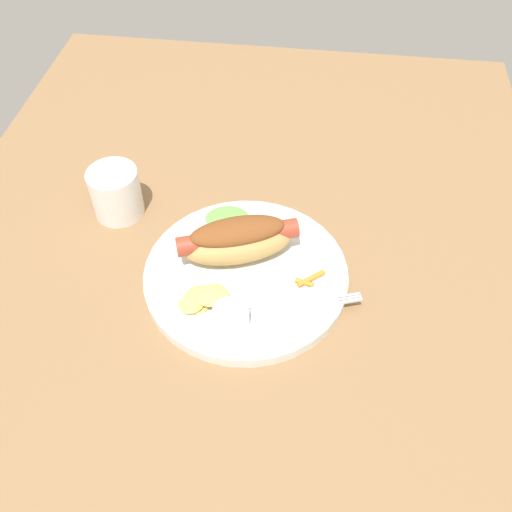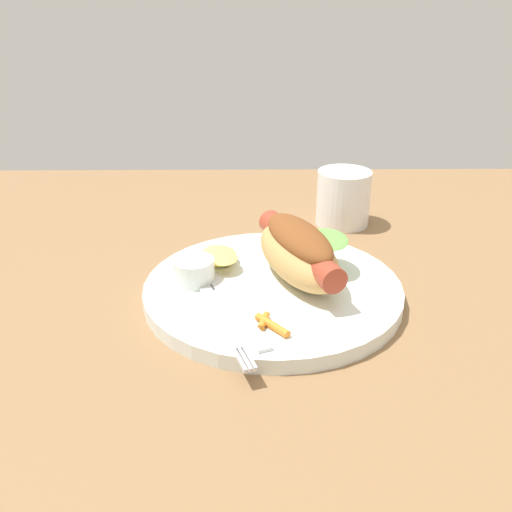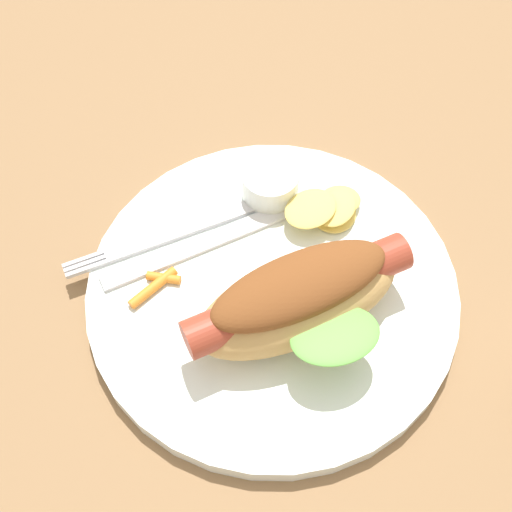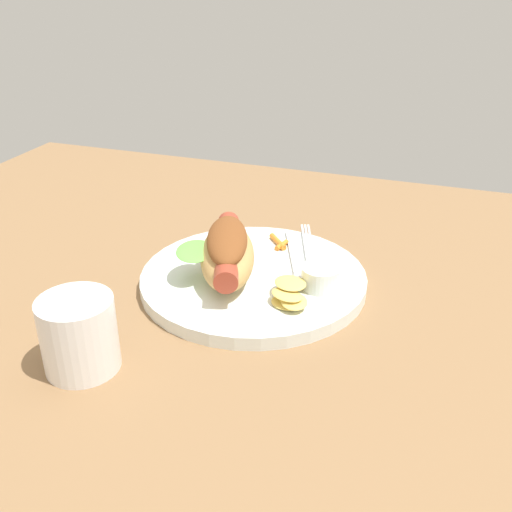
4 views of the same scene
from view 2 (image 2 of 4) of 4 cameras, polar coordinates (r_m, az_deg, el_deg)
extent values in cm
cube|color=olive|center=(63.51, 3.33, -4.14)|extent=(120.00, 90.00, 1.80)
cylinder|color=white|center=(61.31, 1.68, -3.45)|extent=(27.49, 27.49, 1.60)
ellipsoid|color=tan|center=(60.82, 4.29, -0.14)|extent=(11.23, 16.29, 5.24)
cylinder|color=#A33D28|center=(60.43, 4.32, 0.65)|extent=(8.24, 16.28, 2.70)
ellipsoid|color=brown|center=(59.93, 4.36, 1.70)|extent=(8.95, 13.62, 2.84)
ellipsoid|color=#6BB74C|center=(62.88, 7.13, 1.68)|extent=(5.54, 6.76, 0.86)
cylinder|color=white|center=(61.11, -6.28, -1.46)|extent=(4.52, 4.52, 2.63)
cube|color=silver|center=(55.80, -3.87, -5.49)|extent=(5.53, 13.35, 0.40)
cube|color=silver|center=(48.93, -1.63, -10.42)|extent=(1.31, 3.13, 0.40)
cube|color=silver|center=(49.04, -1.12, -10.32)|extent=(1.31, 3.13, 0.40)
cube|color=silver|center=(49.16, -0.62, -10.22)|extent=(1.31, 3.13, 0.40)
cube|color=silver|center=(56.24, -2.10, -5.20)|extent=(6.96, 15.04, 0.36)
ellipsoid|color=#E7C961|center=(65.66, -3.73, -0.38)|extent=(4.58, 4.38, 0.50)
ellipsoid|color=#E7C961|center=(66.01, -4.44, 0.31)|extent=(3.78, 4.06, 0.88)
ellipsoid|color=#E7C961|center=(65.31, -3.62, 0.42)|extent=(4.89, 4.59, 0.81)
ellipsoid|color=#E7C961|center=(63.32, -3.52, -0.09)|extent=(5.23, 5.47, 0.87)
cylinder|color=orange|center=(53.19, 1.64, -6.93)|extent=(3.26, 3.68, 0.74)
cylinder|color=orange|center=(53.85, 0.77, -6.52)|extent=(1.28, 2.61, 0.67)
cylinder|color=white|center=(80.01, 8.71, 5.76)|extent=(7.34, 7.34, 7.59)
camera|label=1|loc=(0.71, -58.15, 40.85)|focal=39.52mm
camera|label=3|loc=(0.59, 33.55, 36.26)|focal=47.26mm
camera|label=4|loc=(1.15, -11.37, 28.19)|focal=41.77mm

